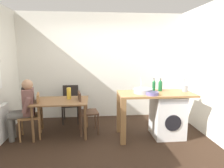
# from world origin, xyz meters

# --- Properties ---
(ground_plane) EXTENTS (5.46, 5.46, 0.00)m
(ground_plane) POSITION_xyz_m (0.00, 0.00, 0.00)
(ground_plane) COLOR black
(wall_back) EXTENTS (4.60, 0.10, 2.70)m
(wall_back) POSITION_xyz_m (0.00, 1.75, 1.35)
(wall_back) COLOR silver
(wall_back) RESTS_ON ground_plane
(wall_counter_side) EXTENTS (0.10, 3.80, 2.70)m
(wall_counter_side) POSITION_xyz_m (2.15, 0.00, 1.35)
(wall_counter_side) COLOR silver
(wall_counter_side) RESTS_ON ground_plane
(dining_table) EXTENTS (1.10, 0.76, 0.74)m
(dining_table) POSITION_xyz_m (-0.89, 0.63, 0.64)
(dining_table) COLOR brown
(dining_table) RESTS_ON ground_plane
(chair_person_seat) EXTENTS (0.48, 0.48, 0.90)m
(chair_person_seat) POSITION_xyz_m (-1.44, 0.54, 0.51)
(chair_person_seat) COLOR olive
(chair_person_seat) RESTS_ON ground_plane
(chair_opposite) EXTENTS (0.46, 0.46, 0.90)m
(chair_opposite) POSITION_xyz_m (-0.41, 0.67, 0.51)
(chair_opposite) COLOR #4C3323
(chair_opposite) RESTS_ON ground_plane
(chair_spare_by_wall) EXTENTS (0.42, 0.42, 0.90)m
(chair_spare_by_wall) POSITION_xyz_m (-0.79, 1.40, 0.51)
(chair_spare_by_wall) COLOR black
(chair_spare_by_wall) RESTS_ON ground_plane
(seated_person) EXTENTS (0.54, 0.54, 1.20)m
(seated_person) POSITION_xyz_m (-1.60, 0.51, 0.67)
(seated_person) COLOR #595651
(seated_person) RESTS_ON ground_plane
(kitchen_counter) EXTENTS (1.50, 0.68, 0.92)m
(kitchen_counter) POSITION_xyz_m (0.81, 0.36, 0.76)
(kitchen_counter) COLOR #9E7042
(kitchen_counter) RESTS_ON ground_plane
(washing_machine) EXTENTS (0.60, 0.61, 0.86)m
(washing_machine) POSITION_xyz_m (1.29, 0.35, 0.43)
(washing_machine) COLOR white
(washing_machine) RESTS_ON ground_plane
(sink_basin) EXTENTS (0.38, 0.38, 0.09)m
(sink_basin) POSITION_xyz_m (0.76, 0.36, 0.97)
(sink_basin) COLOR #9EA0A5
(sink_basin) RESTS_ON kitchen_counter
(tap) EXTENTS (0.02, 0.02, 0.28)m
(tap) POSITION_xyz_m (0.76, 0.54, 1.06)
(tap) COLOR #B2B2B7
(tap) RESTS_ON kitchen_counter
(bottle_tall_green) EXTENTS (0.06, 0.06, 0.27)m
(bottle_tall_green) POSITION_xyz_m (1.04, 0.54, 1.04)
(bottle_tall_green) COLOR #19592D
(bottle_tall_green) RESTS_ON kitchen_counter
(bottle_squat_brown) EXTENTS (0.08, 0.08, 0.26)m
(bottle_squat_brown) POSITION_xyz_m (1.17, 0.51, 1.04)
(bottle_squat_brown) COLOR #19592D
(bottle_squat_brown) RESTS_ON kitchen_counter
(mixing_bowl) EXTENTS (0.23, 0.23, 0.06)m
(mixing_bowl) POSITION_xyz_m (0.89, 0.16, 0.96)
(mixing_bowl) COLOR slate
(mixing_bowl) RESTS_ON kitchen_counter
(utensil_crock) EXTENTS (0.11, 0.11, 0.30)m
(utensil_crock) POSITION_xyz_m (1.65, 0.41, 0.99)
(utensil_crock) COLOR gray
(utensil_crock) RESTS_ON kitchen_counter
(vase) EXTENTS (0.09, 0.09, 0.24)m
(vase) POSITION_xyz_m (-0.74, 0.73, 0.86)
(vase) COLOR gold
(vase) RESTS_ON dining_table
(scissors) EXTENTS (0.15, 0.06, 0.01)m
(scissors) POSITION_xyz_m (0.97, 0.26, 0.92)
(scissors) COLOR #B2B2B7
(scissors) RESTS_ON kitchen_counter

